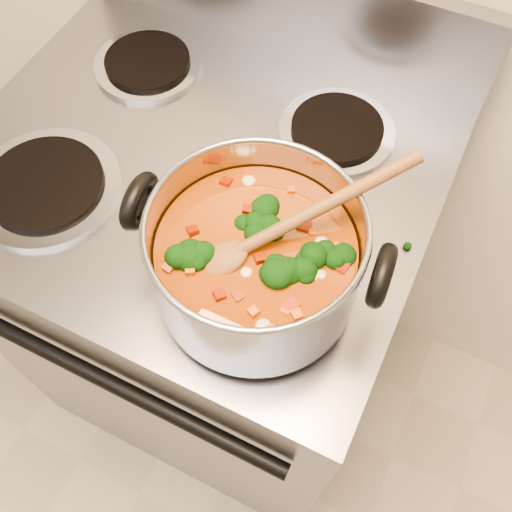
# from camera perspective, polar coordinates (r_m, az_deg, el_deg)

# --- Properties ---
(electric_range) EXTENTS (0.73, 0.66, 1.08)m
(electric_range) POSITION_cam_1_polar(r_m,az_deg,el_deg) (1.27, -4.11, -3.54)
(electric_range) COLOR gray
(electric_range) RESTS_ON ground
(stockpot) EXTENTS (0.32, 0.26, 0.15)m
(stockpot) POSITION_cam_1_polar(r_m,az_deg,el_deg) (0.69, 0.02, -0.33)
(stockpot) COLOR #9D9EA5
(stockpot) RESTS_ON electric_range
(wooden_spoon) EXTENTS (0.21, 0.23, 0.10)m
(wooden_spoon) POSITION_cam_1_polar(r_m,az_deg,el_deg) (0.65, 1.45, 2.21)
(wooden_spoon) COLOR brown
(wooden_spoon) RESTS_ON stockpot
(cooktop_crumbs) EXTENTS (0.01, 0.22, 0.01)m
(cooktop_crumbs) POSITION_cam_1_polar(r_m,az_deg,el_deg) (0.73, 10.56, -10.91)
(cooktop_crumbs) COLOR black
(cooktop_crumbs) RESTS_ON electric_range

